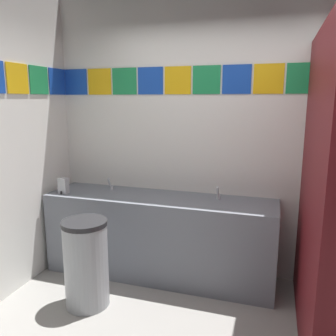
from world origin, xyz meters
TOP-DOWN VIEW (x-y plane):
  - wall_back at (0.00, 1.51)m, footprint 3.73×0.09m
  - vanity_counter at (-0.68, 1.19)m, footprint 2.27×0.57m
  - faucet_left at (-1.25, 1.28)m, footprint 0.04×0.10m
  - faucet_right at (-0.11, 1.28)m, footprint 0.04×0.10m
  - soap_dispenser at (-1.65, 1.02)m, footprint 0.09×0.09m
  - trash_bin at (-1.11, 0.50)m, footprint 0.38×0.38m

SIDE VIEW (x-z plane):
  - trash_bin at x=-1.11m, z-range 0.00..0.77m
  - vanity_counter at x=-0.68m, z-range 0.01..0.83m
  - faucet_left at x=-1.25m, z-range 0.80..0.94m
  - faucet_right at x=-0.11m, z-range 0.80..0.94m
  - soap_dispenser at x=-1.65m, z-range 0.82..0.98m
  - wall_back at x=0.00m, z-range 0.00..2.89m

